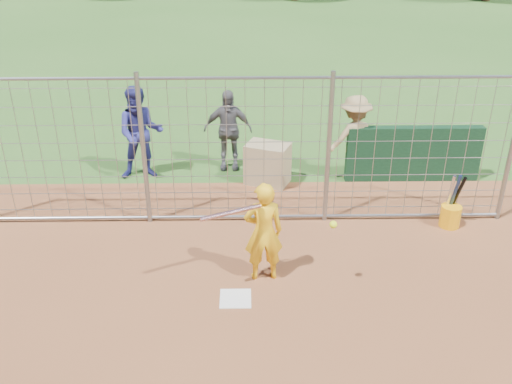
{
  "coord_description": "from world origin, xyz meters",
  "views": [
    {
      "loc": [
        0.17,
        -6.55,
        4.83
      ],
      "look_at": [
        0.3,
        0.8,
        1.15
      ],
      "focal_mm": 40.0,
      "sensor_mm": 36.0,
      "label": 1
    }
  ],
  "objects_px": {
    "bystander_b": "(228,130)",
    "equipment_bin": "(268,164)",
    "bystander_a": "(141,133)",
    "bystander_c": "(354,138)",
    "bucket_with_bats": "(451,213)",
    "batter": "(263,232)"
  },
  "relations": [
    {
      "from": "batter",
      "to": "bystander_a",
      "type": "xyz_separation_m",
      "value": [
        -2.27,
        3.5,
        0.17
      ]
    },
    {
      "from": "bystander_c",
      "to": "equipment_bin",
      "type": "xyz_separation_m",
      "value": [
        -1.68,
        -0.21,
        -0.44
      ]
    },
    {
      "from": "batter",
      "to": "bystander_b",
      "type": "height_order",
      "value": "bystander_b"
    },
    {
      "from": "equipment_bin",
      "to": "bucket_with_bats",
      "type": "xyz_separation_m",
      "value": [
        3.01,
        -1.75,
        -0.15
      ]
    },
    {
      "from": "bucket_with_bats",
      "to": "bystander_c",
      "type": "bearing_deg",
      "value": 124.14
    },
    {
      "from": "bystander_a",
      "to": "bucket_with_bats",
      "type": "height_order",
      "value": "bystander_a"
    },
    {
      "from": "batter",
      "to": "bystander_b",
      "type": "distance_m",
      "value": 3.96
    },
    {
      "from": "bystander_a",
      "to": "equipment_bin",
      "type": "distance_m",
      "value": 2.53
    },
    {
      "from": "bystander_a",
      "to": "bystander_c",
      "type": "height_order",
      "value": "bystander_a"
    },
    {
      "from": "bystander_b",
      "to": "bystander_c",
      "type": "height_order",
      "value": "bystander_c"
    },
    {
      "from": "bystander_a",
      "to": "bucket_with_bats",
      "type": "distance_m",
      "value": 5.88
    },
    {
      "from": "bystander_b",
      "to": "bystander_c",
      "type": "distance_m",
      "value": 2.51
    },
    {
      "from": "batter",
      "to": "bystander_c",
      "type": "height_order",
      "value": "bystander_c"
    },
    {
      "from": "bystander_b",
      "to": "bucket_with_bats",
      "type": "bearing_deg",
      "value": -32.26
    },
    {
      "from": "bucket_with_bats",
      "to": "batter",
      "type": "bearing_deg",
      "value": -155.79
    },
    {
      "from": "bystander_b",
      "to": "bucket_with_bats",
      "type": "distance_m",
      "value": 4.56
    },
    {
      "from": "bystander_a",
      "to": "bystander_c",
      "type": "xyz_separation_m",
      "value": [
        4.13,
        -0.1,
        -0.08
      ]
    },
    {
      "from": "bystander_a",
      "to": "equipment_bin",
      "type": "relative_size",
      "value": 2.31
    },
    {
      "from": "bystander_c",
      "to": "bucket_with_bats",
      "type": "relative_size",
      "value": 1.74
    },
    {
      "from": "equipment_bin",
      "to": "bucket_with_bats",
      "type": "relative_size",
      "value": 0.82
    },
    {
      "from": "bystander_b",
      "to": "equipment_bin",
      "type": "height_order",
      "value": "bystander_b"
    },
    {
      "from": "bystander_c",
      "to": "bucket_with_bats",
      "type": "xyz_separation_m",
      "value": [
        1.33,
        -1.96,
        -0.6
      ]
    }
  ]
}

